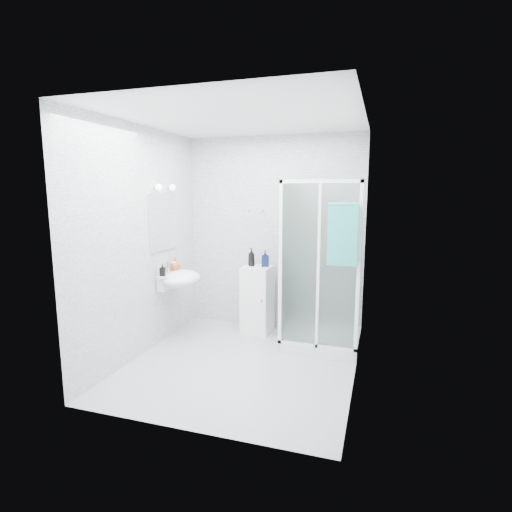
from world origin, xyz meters
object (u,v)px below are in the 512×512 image
(shower_enclosure, at_px, (315,310))
(soap_dispenser_black, at_px, (163,270))
(soap_dispenser_orange, at_px, (175,264))
(shampoo_bottle_b, at_px, (265,259))
(hand_towel, at_px, (343,233))
(shampoo_bottle_a, at_px, (251,257))
(storage_cabinet, at_px, (257,300))
(wall_basin, at_px, (179,279))

(shower_enclosure, relative_size, soap_dispenser_black, 13.62)
(soap_dispenser_orange, bearing_deg, shampoo_bottle_b, 24.34)
(hand_towel, relative_size, shampoo_bottle_a, 2.80)
(hand_towel, height_order, shampoo_bottle_b, hand_towel)
(storage_cabinet, relative_size, hand_towel, 1.34)
(shower_enclosure, bearing_deg, shampoo_bottle_a, 163.62)
(storage_cabinet, distance_m, soap_dispenser_orange, 1.17)
(hand_towel, bearing_deg, soap_dispenser_orange, 174.24)
(wall_basin, distance_m, hand_towel, 2.09)
(shampoo_bottle_a, distance_m, soap_dispenser_orange, 0.99)
(storage_cabinet, bearing_deg, soap_dispenser_orange, -152.01)
(shower_enclosure, xyz_separation_m, soap_dispenser_orange, (-1.78, -0.19, 0.50))
(wall_basin, relative_size, hand_towel, 0.84)
(hand_towel, relative_size, soap_dispenser_black, 4.56)
(shower_enclosure, height_order, hand_towel, shower_enclosure)
(soap_dispenser_orange, bearing_deg, shower_enclosure, 6.03)
(shower_enclosure, height_order, soap_dispenser_black, shower_enclosure)
(shampoo_bottle_b, bearing_deg, soap_dispenser_orange, -155.66)
(shower_enclosure, bearing_deg, soap_dispenser_orange, -173.97)
(shampoo_bottle_a, distance_m, soap_dispenser_black, 1.17)
(storage_cabinet, bearing_deg, soap_dispenser_black, -138.26)
(soap_dispenser_black, bearing_deg, shower_enclosure, 15.91)
(shampoo_bottle_b, xyz_separation_m, soap_dispenser_black, (-1.06, -0.80, -0.06))
(shower_enclosure, xyz_separation_m, soap_dispenser_black, (-1.78, -0.51, 0.49))
(soap_dispenser_orange, bearing_deg, storage_cabinet, 24.39)
(hand_towel, height_order, soap_dispenser_orange, hand_towel)
(shower_enclosure, bearing_deg, soap_dispenser_black, -164.09)
(shampoo_bottle_a, relative_size, soap_dispenser_orange, 1.42)
(shower_enclosure, bearing_deg, storage_cabinet, 162.85)
(shower_enclosure, height_order, wall_basin, shower_enclosure)
(storage_cabinet, relative_size, soap_dispenser_black, 6.09)
(wall_basin, height_order, shampoo_bottle_b, shampoo_bottle_b)
(soap_dispenser_black, bearing_deg, soap_dispenser_orange, 90.59)
(shower_enclosure, bearing_deg, hand_towel, -50.23)
(storage_cabinet, bearing_deg, hand_towel, -26.03)
(shower_enclosure, distance_m, shampoo_bottle_a, 1.09)
(shampoo_bottle_b, bearing_deg, shower_enclosure, -22.13)
(hand_towel, distance_m, shampoo_bottle_a, 1.46)
(storage_cabinet, xyz_separation_m, shampoo_bottle_a, (-0.09, 0.01, 0.57))
(wall_basin, distance_m, soap_dispenser_black, 0.26)
(shower_enclosure, relative_size, shampoo_bottle_a, 8.36)
(storage_cabinet, bearing_deg, shampoo_bottle_b, 27.41)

